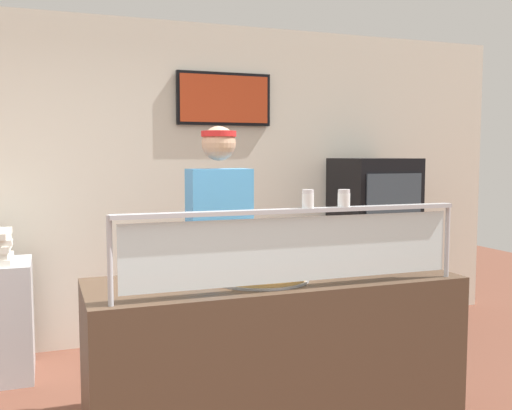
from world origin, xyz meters
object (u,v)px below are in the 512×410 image
Objects in this scene: pizza_server at (258,273)px; drink_fridge at (373,245)px; worker_figure at (220,249)px; pizza_tray at (260,277)px; pepper_flake_shaker at (344,199)px; parmesan_shaker at (308,200)px.

pizza_server is 2.48m from drink_fridge.
drink_fridge is at bearing 31.17° from worker_figure.
worker_figure reaches higher than pizza_server.
pepper_flake_shaker is (0.33, -0.26, 0.41)m from pizza_tray.
pizza_server is 0.48m from parmesan_shaker.
worker_figure is at bearing 90.71° from pizza_tray.
pepper_flake_shaker is at bearing 0.00° from parmesan_shaker.
pizza_server is at bearing -90.80° from worker_figure.
pizza_server is at bearing 123.70° from parmesan_shaker.
drink_fridge is at bearing 51.44° from parmesan_shaker.
pepper_flake_shaker is at bearing -46.98° from pizza_server.
pizza_tray is at bearing -134.92° from drink_fridge.
pizza_tray is 5.72× the size of parmesan_shaker.
pepper_flake_shaker is at bearing -125.05° from drink_fridge.
parmesan_shaker reaches higher than pepper_flake_shaker.
worker_figure is 1.13× the size of drink_fridge.
worker_figure is at bearing 76.53° from pizza_server.
pizza_tray is 0.68m from worker_figure.
pizza_server is at bearing 145.69° from pepper_flake_shaker.
pizza_tray is at bearing 34.84° from pizza_server.
pizza_tray is 0.28× the size of worker_figure.
pepper_flake_shaker is 0.05× the size of worker_figure.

